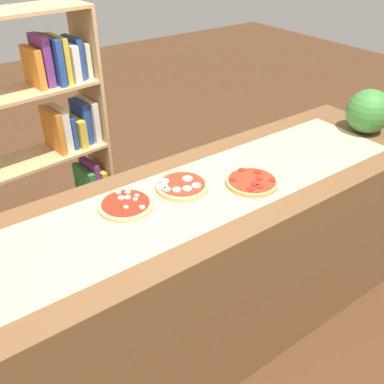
% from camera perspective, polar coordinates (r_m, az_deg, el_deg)
% --- Properties ---
extents(ground_plane, '(12.00, 12.00, 0.00)m').
position_cam_1_polar(ground_plane, '(2.50, 0.00, -18.98)').
color(ground_plane, '#4C2D19').
extents(counter, '(2.65, 0.72, 0.95)m').
position_cam_1_polar(counter, '(2.15, 0.00, -11.15)').
color(counter, brown).
rests_on(counter, ground_plane).
extents(parchment_paper, '(2.19, 0.48, 0.00)m').
position_cam_1_polar(parchment_paper, '(1.85, 0.00, -0.49)').
color(parchment_paper, tan).
rests_on(parchment_paper, counter).
extents(pizza_mushroom_0, '(0.23, 0.23, 0.03)m').
position_cam_1_polar(pizza_mushroom_0, '(1.79, -8.81, -1.66)').
color(pizza_mushroom_0, '#DBB26B').
rests_on(pizza_mushroom_0, parchment_paper).
extents(pizza_mozzarella_1, '(0.24, 0.24, 0.03)m').
position_cam_1_polar(pizza_mozzarella_1, '(1.89, -1.33, 0.83)').
color(pizza_mozzarella_1, '#DBB26B').
rests_on(pizza_mozzarella_1, parchment_paper).
extents(pizza_pepperoni_2, '(0.24, 0.24, 0.03)m').
position_cam_1_polar(pizza_pepperoni_2, '(1.94, 7.99, 1.33)').
color(pizza_pepperoni_2, tan).
rests_on(pizza_pepperoni_2, parchment_paper).
extents(watermelon, '(0.24, 0.24, 0.24)m').
position_cam_1_polar(watermelon, '(2.56, 22.49, 9.91)').
color(watermelon, '#387A33').
rests_on(watermelon, counter).
extents(bookshelf, '(0.95, 0.38, 1.59)m').
position_cam_1_polar(bookshelf, '(2.64, -18.46, 5.29)').
color(bookshelf, tan).
rests_on(bookshelf, ground_plane).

